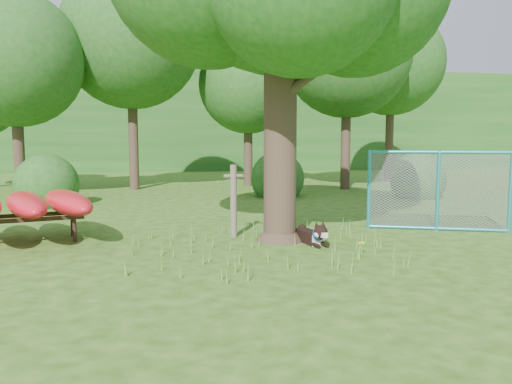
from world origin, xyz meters
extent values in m
plane|color=#274F0F|center=(0.00, 0.00, 0.00)|extent=(80.00, 80.00, 0.00)
cylinder|color=#36271D|center=(0.74, 1.81, 2.42)|extent=(0.79, 0.79, 4.83)
cone|color=#36271D|center=(0.74, 1.81, 0.24)|extent=(1.18, 1.18, 0.48)
cylinder|color=#36271D|center=(1.29, 1.62, 3.09)|extent=(1.37, 0.20, 1.03)
cylinder|color=#36271D|center=(0.35, 2.15, 3.48)|extent=(0.86, 0.96, 0.99)
cylinder|color=brown|center=(-0.10, 2.25, 0.71)|extent=(0.14, 0.14, 1.43)
cylinder|color=brown|center=(-0.10, 2.25, 1.21)|extent=(0.39, 0.11, 0.08)
cylinder|color=black|center=(-3.11, 2.17, 0.23)|extent=(0.09, 0.09, 0.45)
cylinder|color=black|center=(-3.28, 2.78, 0.23)|extent=(0.09, 0.09, 0.45)
cube|color=black|center=(-4.24, 1.85, 0.47)|extent=(2.63, 0.81, 0.07)
cube|color=black|center=(-4.41, 2.46, 0.47)|extent=(2.63, 0.81, 0.07)
ellipsoid|color=red|center=(-3.97, 2.26, 0.72)|extent=(1.67, 2.74, 0.43)
ellipsoid|color=red|center=(-3.28, 2.45, 0.72)|extent=(1.75, 2.72, 0.43)
cube|color=black|center=(1.24, 1.52, 0.11)|extent=(0.40, 0.70, 0.23)
cube|color=white|center=(1.31, 1.24, 0.10)|extent=(0.23, 0.18, 0.21)
sphere|color=black|center=(1.35, 1.08, 0.28)|extent=(0.25, 0.25, 0.25)
cube|color=white|center=(1.37, 0.97, 0.25)|extent=(0.12, 0.15, 0.09)
sphere|color=white|center=(1.28, 1.04, 0.25)|extent=(0.11, 0.11, 0.11)
sphere|color=white|center=(1.42, 1.08, 0.25)|extent=(0.11, 0.11, 0.11)
cone|color=black|center=(1.27, 1.10, 0.42)|extent=(0.09, 0.10, 0.12)
cone|color=black|center=(1.40, 1.13, 0.42)|extent=(0.12, 0.13, 0.12)
cylinder|color=black|center=(1.26, 1.08, 0.05)|extent=(0.13, 0.29, 0.07)
cylinder|color=black|center=(1.42, 1.13, 0.05)|extent=(0.13, 0.29, 0.07)
sphere|color=black|center=(1.20, 1.88, 0.21)|extent=(0.15, 0.15, 0.15)
torus|color=#1738AE|center=(1.33, 1.15, 0.23)|extent=(0.25, 0.12, 0.24)
cylinder|color=teal|center=(2.87, 2.80, 0.85)|extent=(0.10, 0.10, 1.69)
cylinder|color=teal|center=(4.21, 2.34, 0.85)|extent=(0.10, 0.10, 1.69)
cylinder|color=teal|center=(5.54, 1.88, 0.85)|extent=(0.10, 0.10, 1.69)
cylinder|color=teal|center=(4.21, 2.34, 1.65)|extent=(2.69, 0.98, 0.07)
cylinder|color=teal|center=(4.21, 2.34, 0.05)|extent=(2.69, 0.98, 0.07)
plane|color=slate|center=(4.21, 2.34, 0.85)|extent=(2.66, 0.92, 2.82)
cylinder|color=#589530|center=(1.88, 0.46, 0.10)|extent=(0.02, 0.02, 0.19)
sphere|color=yellow|center=(1.88, 0.46, 0.19)|extent=(0.03, 0.03, 0.03)
sphere|color=yellow|center=(1.92, 0.48, 0.20)|extent=(0.03, 0.03, 0.03)
sphere|color=yellow|center=(1.86, 0.49, 0.18)|extent=(0.03, 0.03, 0.03)
sphere|color=yellow|center=(1.90, 0.43, 0.19)|extent=(0.03, 0.03, 0.03)
sphere|color=yellow|center=(1.86, 0.44, 0.20)|extent=(0.03, 0.03, 0.03)
cylinder|color=#36271D|center=(-6.50, 10.00, 2.10)|extent=(0.36, 0.36, 4.20)
sphere|color=#1E501A|center=(-6.50, 10.00, 4.50)|extent=(4.40, 4.40, 4.40)
cylinder|color=#36271D|center=(-3.00, 12.00, 2.62)|extent=(0.36, 0.36, 5.25)
sphere|color=#1E501A|center=(-3.00, 12.00, 5.62)|extent=(5.20, 5.20, 5.20)
cylinder|color=#36271D|center=(1.50, 13.00, 1.92)|extent=(0.36, 0.36, 3.85)
sphere|color=#1E501A|center=(1.50, 13.00, 4.12)|extent=(4.00, 4.00, 4.00)
cylinder|color=#36271D|center=(5.00, 11.00, 2.38)|extent=(0.36, 0.36, 4.76)
sphere|color=#1E501A|center=(5.00, 11.00, 5.10)|extent=(4.80, 4.80, 4.80)
cylinder|color=#36271D|center=(8.00, 14.00, 2.45)|extent=(0.36, 0.36, 4.90)
sphere|color=#1E501A|center=(8.00, 14.00, 5.25)|extent=(4.60, 4.60, 4.60)
sphere|color=#1E501A|center=(-5.00, 7.50, 0.00)|extent=(1.80, 1.80, 1.80)
sphere|color=#1E501A|center=(6.50, 8.00, 0.00)|extent=(1.80, 1.80, 1.80)
sphere|color=#1E501A|center=(2.00, 9.00, 0.00)|extent=(1.80, 1.80, 1.80)
cube|color=#1E501A|center=(0.00, 28.00, 3.00)|extent=(80.00, 12.00, 6.00)
camera|label=1|loc=(-0.99, -7.43, 1.94)|focal=35.00mm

